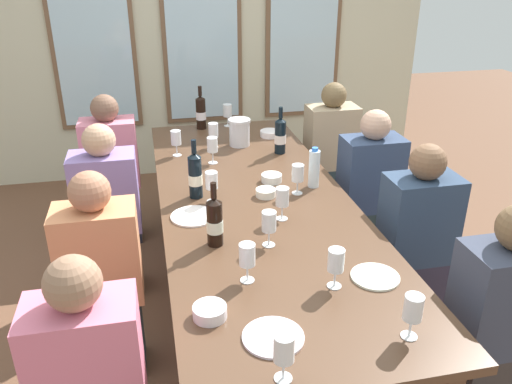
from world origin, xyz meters
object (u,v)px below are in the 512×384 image
Objects in this scene: white_plate_1 at (273,337)px; seated_person_3 at (496,329)px; water_bottle at (314,168)px; white_plate_0 at (375,277)px; wine_glass_9 at (176,138)px; seated_person_1 at (368,196)px; wine_glass_5 at (212,181)px; seated_person_4 at (113,174)px; wine_glass_10 at (247,256)px; seated_person_6 at (103,283)px; tasting_bowl_0 at (210,312)px; wine_glass_4 at (227,111)px; wine_glass_2 at (298,174)px; wine_glass_8 at (284,349)px; wine_glass_11 at (269,223)px; seated_person_0 at (109,217)px; wine_bottle_1 at (201,112)px; wine_bottle_2 at (215,221)px; wine_glass_3 at (413,309)px; metal_pitcher at (239,132)px; wine_glass_6 at (282,198)px; tasting_bowl_3 at (272,178)px; wine_bottle_0 at (195,175)px; wine_glass_0 at (336,261)px; tasting_bowl_1 at (270,133)px; seated_person_5 at (330,157)px; wine_bottle_3 at (280,136)px; dining_table at (255,208)px; white_plate_2 at (194,216)px; wine_glass_1 at (213,131)px; seated_person_7 at (415,245)px; wine_glass_7 at (212,146)px.

seated_person_3 reaches higher than white_plate_1.
white_plate_0 is at bearing -92.12° from water_bottle.
seated_person_1 reaches higher than wine_glass_9.
wine_glass_5 is 1.24m from seated_person_4.
seated_person_6 is at bearing 145.56° from wine_glass_10.
wine_glass_5 is at bearing 30.78° from seated_person_6.
wine_glass_4 is (0.45, 2.31, 0.09)m from tasting_bowl_0.
wine_glass_2 is at bearing -153.21° from seated_person_1.
wine_glass_2 is 1.33m from wine_glass_4.
wine_glass_11 is (0.15, 0.82, -0.00)m from wine_glass_8.
seated_person_4 is (0.00, 0.68, 0.00)m from seated_person_0.
wine_bottle_1 reaches higher than tasting_bowl_0.
seated_person_1 reaches higher than wine_bottle_2.
white_plate_1 is 0.50m from wine_glass_3.
wine_glass_4 is 1.32m from seated_person_1.
wine_bottle_1 is at bearing 116.69° from metal_pitcher.
seated_person_4 is at bearing 141.16° from water_bottle.
wine_glass_2 and wine_glass_6 have the same top height.
tasting_bowl_3 is at bearing -75.46° from wine_bottle_1.
wine_bottle_0 is 1.46m from wine_glass_3.
wine_glass_0 is at bearing -67.10° from wine_glass_5.
water_bottle is (0.03, -0.93, 0.09)m from tasting_bowl_1.
metal_pitcher is at bearing 142.66° from seated_person_1.
wine_glass_0 is 1.00× the size of wine_glass_4.
wine_glass_11 is at bearing 116.21° from wine_glass_0.
wine_glass_0 is at bearing -63.79° from wine_glass_11.
wine_bottle_0 is 0.68m from seated_person_0.
wine_bottle_1 is (-0.47, 2.18, 0.12)m from white_plate_0.
wine_glass_8 is 0.16× the size of seated_person_5.
wine_bottle_3 reaches higher than tasting_bowl_1.
wine_glass_3 is at bearing -66.76° from wine_glass_5.
wine_glass_11 is at bearing 53.97° from tasting_bowl_0.
tasting_bowl_1 is (0.65, 0.93, -0.11)m from wine_bottle_0.
tasting_bowl_3 is (0.46, 0.12, -0.11)m from wine_bottle_0.
wine_glass_5 reaches higher than dining_table.
tasting_bowl_3 reaches higher than white_plate_2.
wine_glass_0 and wine_glass_1 have the same top height.
wine_glass_4 is 1.00× the size of wine_glass_10.
seated_person_7 reaches higher than wine_glass_9.
wine_glass_2 reaches higher than tasting_bowl_1.
wine_bottle_1 reaches higher than wine_glass_5.
tasting_bowl_1 is 0.42m from wine_glass_4.
wine_glass_4 is at bearing 77.04° from wine_glass_5.
white_plate_1 is 2.03m from metal_pitcher.
seated_person_1 is (0.94, -0.57, -0.34)m from wine_glass_1.
wine_glass_7 is (0.13, 1.02, -0.00)m from wine_bottle_2.
seated_person_3 is (0.00, -1.35, 0.00)m from seated_person_1.
water_bottle is at bearing 39.29° from wine_bottle_2.
seated_person_3 is at bearing -90.00° from seated_person_5.
seated_person_6 reaches higher than white_plate_1.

